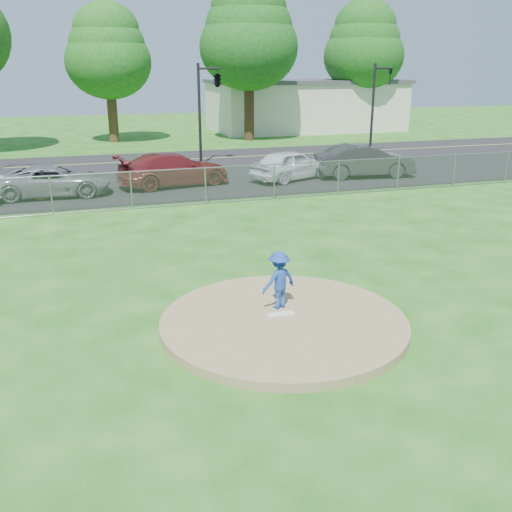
{
  "coord_description": "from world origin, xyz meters",
  "views": [
    {
      "loc": [
        -4.03,
        -10.65,
        5.43
      ],
      "look_at": [
        0.0,
        2.0,
        1.0
      ],
      "focal_mm": 40.0,
      "sensor_mm": 36.0,
      "label": 1
    }
  ],
  "objects_px": {
    "parked_car_pearl": "(291,165)",
    "parked_car_charcoal": "(364,161)",
    "tree_right": "(249,34)",
    "pitcher": "(279,280)",
    "tree_far_right": "(364,45)",
    "traffic_cone": "(40,189)",
    "tree_center": "(108,51)",
    "commercial_building": "(304,105)",
    "traffic_signal_center": "(215,81)",
    "traffic_signal_right": "(376,101)",
    "parked_car_darkred": "(174,169)",
    "parked_car_gray": "(54,181)"
  },
  "relations": [
    {
      "from": "parked_car_pearl",
      "to": "parked_car_charcoal",
      "type": "distance_m",
      "value": 3.9
    },
    {
      "from": "tree_right",
      "to": "pitcher",
      "type": "bearing_deg",
      "value": -105.83
    },
    {
      "from": "tree_right",
      "to": "tree_far_right",
      "type": "xyz_separation_m",
      "value": [
        11.0,
        3.0,
        -0.59
      ]
    },
    {
      "from": "traffic_cone",
      "to": "parked_car_pearl",
      "type": "distance_m",
      "value": 11.84
    },
    {
      "from": "pitcher",
      "to": "parked_car_charcoal",
      "type": "bearing_deg",
      "value": -142.12
    },
    {
      "from": "traffic_cone",
      "to": "parked_car_pearl",
      "type": "height_order",
      "value": "parked_car_pearl"
    },
    {
      "from": "tree_center",
      "to": "traffic_cone",
      "type": "distance_m",
      "value": 20.37
    },
    {
      "from": "commercial_building",
      "to": "traffic_cone",
      "type": "bearing_deg",
      "value": -133.29
    },
    {
      "from": "tree_right",
      "to": "traffic_signal_center",
      "type": "height_order",
      "value": "tree_right"
    },
    {
      "from": "tree_center",
      "to": "traffic_signal_right",
      "type": "distance_m",
      "value": 19.64
    },
    {
      "from": "traffic_signal_right",
      "to": "parked_car_darkred",
      "type": "xyz_separation_m",
      "value": [
        -13.81,
        -5.85,
        -2.58
      ]
    },
    {
      "from": "commercial_building",
      "to": "pitcher",
      "type": "height_order",
      "value": "commercial_building"
    },
    {
      "from": "tree_right",
      "to": "parked_car_charcoal",
      "type": "relative_size",
      "value": 2.32
    },
    {
      "from": "parked_car_charcoal",
      "to": "traffic_signal_center",
      "type": "bearing_deg",
      "value": 49.83
    },
    {
      "from": "tree_right",
      "to": "tree_far_right",
      "type": "distance_m",
      "value": 11.42
    },
    {
      "from": "commercial_building",
      "to": "parked_car_darkred",
      "type": "height_order",
      "value": "commercial_building"
    },
    {
      "from": "pitcher",
      "to": "parked_car_pearl",
      "type": "distance_m",
      "value": 16.45
    },
    {
      "from": "parked_car_gray",
      "to": "pitcher",
      "type": "bearing_deg",
      "value": -159.28
    },
    {
      "from": "parked_car_darkred",
      "to": "tree_center",
      "type": "bearing_deg",
      "value": -6.05
    },
    {
      "from": "traffic_signal_right",
      "to": "parked_car_pearl",
      "type": "bearing_deg",
      "value": -142.51
    },
    {
      "from": "parked_car_darkred",
      "to": "commercial_building",
      "type": "bearing_deg",
      "value": -46.1
    },
    {
      "from": "pitcher",
      "to": "parked_car_darkred",
      "type": "height_order",
      "value": "parked_car_darkred"
    },
    {
      "from": "commercial_building",
      "to": "tree_far_right",
      "type": "bearing_deg",
      "value": -36.87
    },
    {
      "from": "commercial_building",
      "to": "traffic_cone",
      "type": "relative_size",
      "value": 20.39
    },
    {
      "from": "parked_car_pearl",
      "to": "parked_car_charcoal",
      "type": "height_order",
      "value": "parked_car_charcoal"
    },
    {
      "from": "tree_right",
      "to": "traffic_cone",
      "type": "relative_size",
      "value": 14.46
    },
    {
      "from": "traffic_signal_center",
      "to": "parked_car_gray",
      "type": "distance_m",
      "value": 11.77
    },
    {
      "from": "parked_car_charcoal",
      "to": "parked_car_gray",
      "type": "bearing_deg",
      "value": 96.69
    },
    {
      "from": "tree_right",
      "to": "traffic_signal_center",
      "type": "bearing_deg",
      "value": -116.71
    },
    {
      "from": "tree_center",
      "to": "parked_car_charcoal",
      "type": "xyz_separation_m",
      "value": [
        11.11,
        -18.54,
        -5.63
      ]
    },
    {
      "from": "traffic_signal_right",
      "to": "parked_car_darkred",
      "type": "relative_size",
      "value": 1.05
    },
    {
      "from": "commercial_building",
      "to": "traffic_signal_right",
      "type": "distance_m",
      "value": 16.14
    },
    {
      "from": "commercial_building",
      "to": "parked_car_gray",
      "type": "distance_m",
      "value": 30.84
    },
    {
      "from": "parked_car_pearl",
      "to": "parked_car_charcoal",
      "type": "relative_size",
      "value": 0.88
    },
    {
      "from": "parked_car_gray",
      "to": "parked_car_pearl",
      "type": "bearing_deg",
      "value": -86.02
    },
    {
      "from": "tree_far_right",
      "to": "pitcher",
      "type": "xyz_separation_m",
      "value": [
        -19.9,
        -34.4,
        -6.19
      ]
    },
    {
      "from": "traffic_signal_right",
      "to": "traffic_signal_center",
      "type": "bearing_deg",
      "value": -180.0
    },
    {
      "from": "commercial_building",
      "to": "pitcher",
      "type": "relative_size",
      "value": 12.31
    },
    {
      "from": "commercial_building",
      "to": "traffic_signal_center",
      "type": "distance_m",
      "value": 20.17
    },
    {
      "from": "traffic_signal_center",
      "to": "traffic_signal_right",
      "type": "xyz_separation_m",
      "value": [
        10.27,
        0.0,
        -1.25
      ]
    },
    {
      "from": "traffic_signal_center",
      "to": "pitcher",
      "type": "distance_m",
      "value": 22.07
    },
    {
      "from": "parked_car_darkred",
      "to": "parked_car_charcoal",
      "type": "height_order",
      "value": "parked_car_charcoal"
    },
    {
      "from": "traffic_signal_center",
      "to": "parked_car_charcoal",
      "type": "distance_m",
      "value": 9.74
    },
    {
      "from": "tree_far_right",
      "to": "parked_car_gray",
      "type": "relative_size",
      "value": 2.24
    },
    {
      "from": "traffic_signal_center",
      "to": "parked_car_darkred",
      "type": "xyz_separation_m",
      "value": [
        -3.55,
        -5.85,
        -3.83
      ]
    },
    {
      "from": "pitcher",
      "to": "traffic_signal_center",
      "type": "bearing_deg",
      "value": -118.4
    },
    {
      "from": "tree_far_right",
      "to": "traffic_cone",
      "type": "distance_m",
      "value": 33.08
    },
    {
      "from": "pitcher",
      "to": "traffic_cone",
      "type": "distance_m",
      "value": 15.57
    },
    {
      "from": "parked_car_pearl",
      "to": "tree_right",
      "type": "bearing_deg",
      "value": -32.9
    },
    {
      "from": "tree_center",
      "to": "parked_car_charcoal",
      "type": "height_order",
      "value": "tree_center"
    }
  ]
}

